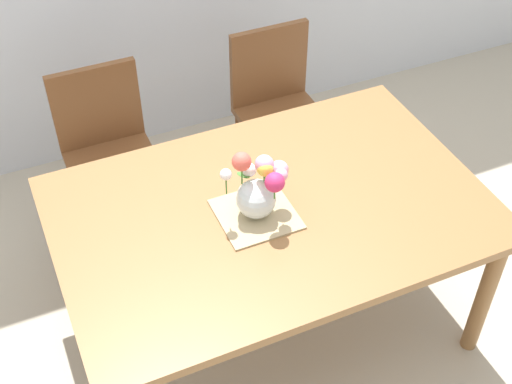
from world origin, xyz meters
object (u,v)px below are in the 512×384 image
at_px(dining_table, 271,221).
at_px(flower_vase, 259,188).
at_px(chair_left, 108,147).
at_px(chair_right, 277,103).

relative_size(dining_table, flower_vase, 6.09).
relative_size(dining_table, chair_left, 1.88).
height_order(chair_left, chair_right, same).
relative_size(chair_left, chair_right, 1.00).
xyz_separation_m(dining_table, flower_vase, (-0.06, -0.02, 0.21)).
xyz_separation_m(chair_left, chair_right, (0.90, 0.00, 0.00)).
distance_m(dining_table, chair_left, 1.01).
height_order(dining_table, chair_left, chair_left).
bearing_deg(dining_table, chair_right, 63.38).
xyz_separation_m(dining_table, chair_left, (-0.45, 0.90, -0.14)).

